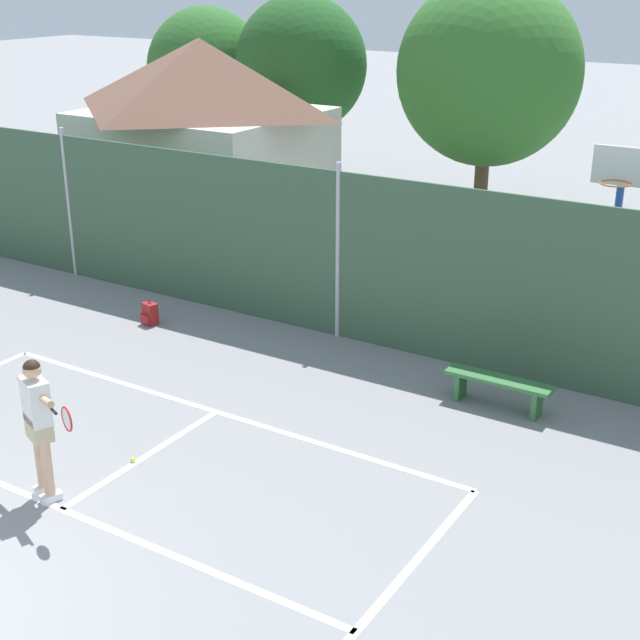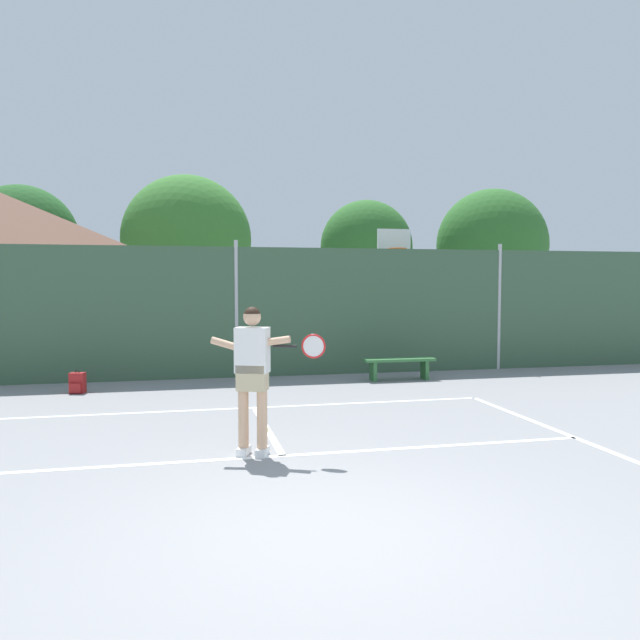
# 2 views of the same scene
# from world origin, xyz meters

# --- Properties ---
(ground_plane) EXTENTS (120.00, 120.00, 0.00)m
(ground_plane) POSITION_xyz_m (0.00, 0.00, 0.00)
(ground_plane) COLOR gray
(court_markings) EXTENTS (8.30, 11.10, 0.01)m
(court_markings) POSITION_xyz_m (0.00, 0.65, 0.00)
(court_markings) COLOR white
(court_markings) RESTS_ON ground
(chainlink_fence) EXTENTS (26.09, 0.09, 3.10)m
(chainlink_fence) POSITION_xyz_m (0.00, 9.00, 1.48)
(chainlink_fence) COLOR #38563D
(chainlink_fence) RESTS_ON ground
(basketball_hoop) EXTENTS (0.90, 0.67, 3.55)m
(basketball_hoop) POSITION_xyz_m (4.24, 10.46, 2.31)
(basketball_hoop) COLOR #284CB2
(basketball_hoop) RESTS_ON ground
(treeline_backdrop) EXTENTS (24.95, 4.16, 6.00)m
(treeline_backdrop) POSITION_xyz_m (0.97, 17.87, 3.57)
(treeline_backdrop) COLOR brown
(treeline_backdrop) RESTS_ON ground
(tennis_player) EXTENTS (1.38, 0.51, 1.85)m
(tennis_player) POSITION_xyz_m (-0.34, 2.58, 1.11)
(tennis_player) COLOR silver
(tennis_player) RESTS_ON ground
(tennis_ball) EXTENTS (0.07, 0.07, 0.07)m
(tennis_ball) POSITION_xyz_m (-0.04, 3.77, 0.03)
(tennis_ball) COLOR #CCE033
(tennis_ball) RESTS_ON ground
(backpack_red) EXTENTS (0.32, 0.29, 0.46)m
(backpack_red) POSITION_xyz_m (-3.20, 7.65, 0.19)
(backpack_red) COLOR maroon
(backpack_red) RESTS_ON ground
(courtside_bench) EXTENTS (1.60, 0.36, 0.48)m
(courtside_bench) POSITION_xyz_m (3.47, 7.83, 0.36)
(courtside_bench) COLOR #336B38
(courtside_bench) RESTS_ON ground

